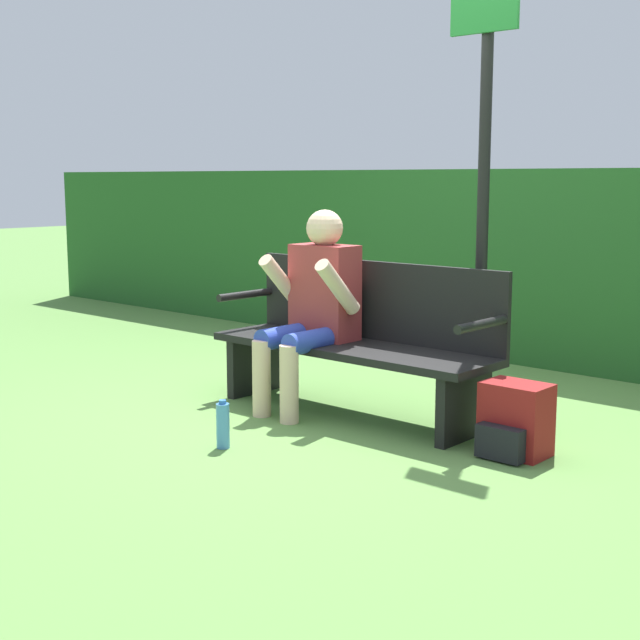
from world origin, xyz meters
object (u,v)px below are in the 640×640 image
Objects in this scene: parked_car at (598,217)px; backpack at (514,421)px; water_bottle at (223,425)px; park_bench at (358,339)px; person_seated at (314,301)px; signpost at (483,164)px.

backpack is at bearing -77.39° from parked_car.
backpack reaches higher than water_bottle.
water_bottle is (-0.06, -1.04, -0.32)m from park_bench.
parked_car is (-4.20, 13.64, 0.52)m from water_bottle.
person_seated is (-0.25, -0.12, 0.22)m from park_bench.
signpost is at bearing 35.02° from person_seated.
park_bench is 1.18m from backpack.
parked_car is at bearing 107.09° from water_bottle.
parked_car is at bearing 111.61° from signpost.
parked_car is (-4.81, 12.15, -0.84)m from signpost.
signpost reaches higher than park_bench.
person_seated reaches higher than water_bottle.
water_bottle is 2.11m from signpost.
backpack is at bearing -0.85° from person_seated.
parked_car is (-4.25, 12.60, 0.20)m from park_bench.
signpost is (0.56, 0.45, 1.04)m from park_bench.
park_bench is 1.26m from signpost.
person_seated reaches higher than backpack.
parked_car reaches higher than park_bench.
parked_car is at bearing 108.66° from park_bench.
park_bench is 13.30m from parked_car.
signpost reaches higher than parked_car.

